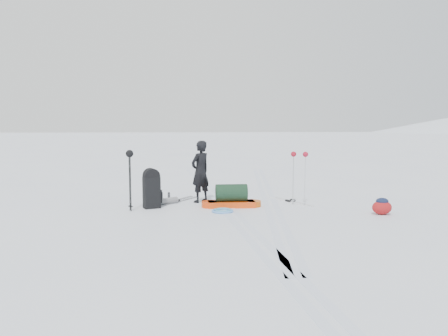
% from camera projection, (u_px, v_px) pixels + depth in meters
% --- Properties ---
extents(ground, '(200.00, 200.00, 0.00)m').
position_uv_depth(ground, '(226.00, 208.00, 10.55)').
color(ground, white).
rests_on(ground, ground).
extents(ski_tracks, '(3.38, 17.97, 0.01)m').
position_uv_depth(ski_tracks, '(246.00, 201.00, 11.48)').
color(ski_tracks, silver).
rests_on(ski_tracks, ground).
extents(skier, '(0.69, 0.68, 1.60)m').
position_uv_depth(skier, '(200.00, 172.00, 11.29)').
color(skier, black).
rests_on(skier, ground).
extents(pulk_sled, '(1.47, 0.48, 0.56)m').
position_uv_depth(pulk_sled, '(231.00, 198.00, 10.69)').
color(pulk_sled, '#EA430D').
rests_on(pulk_sled, ground).
extents(expedition_rucksack, '(0.87, 0.90, 0.97)m').
position_uv_depth(expedition_rucksack, '(154.00, 189.00, 10.58)').
color(expedition_rucksack, black).
rests_on(expedition_rucksack, ground).
extents(ski_poles_black, '(0.18, 0.20, 1.43)m').
position_uv_depth(ski_poles_black, '(130.00, 161.00, 10.11)').
color(ski_poles_black, black).
rests_on(ski_poles_black, ground).
extents(ski_poles_silver, '(0.41, 0.24, 1.34)m').
position_uv_depth(ski_poles_silver, '(299.00, 160.00, 10.89)').
color(ski_poles_silver, '#AFB2B7').
rests_on(ski_poles_silver, ground).
extents(touring_skis_grey, '(1.32, 1.68, 0.07)m').
position_uv_depth(touring_skis_grey, '(174.00, 201.00, 11.39)').
color(touring_skis_grey, '#94989C').
rests_on(touring_skis_grey, ground).
extents(touring_skis_white, '(0.86, 1.56, 0.06)m').
position_uv_depth(touring_skis_white, '(290.00, 201.00, 11.40)').
color(touring_skis_white, white).
rests_on(touring_skis_white, ground).
extents(rope_coil, '(0.53, 0.53, 0.06)m').
position_uv_depth(rope_coil, '(223.00, 211.00, 10.10)').
color(rope_coil, '#5F9CE7').
rests_on(rope_coil, ground).
extents(small_daypack, '(0.52, 0.45, 0.38)m').
position_uv_depth(small_daypack, '(382.00, 206.00, 9.79)').
color(small_daypack, maroon).
rests_on(small_daypack, ground).
extents(thermos_pair, '(0.27, 0.16, 0.26)m').
position_uv_depth(thermos_pair, '(165.00, 197.00, 11.39)').
color(thermos_pair, '#525459').
rests_on(thermos_pair, ground).
extents(stuff_sack, '(0.41, 0.35, 0.22)m').
position_uv_depth(stuff_sack, '(227.00, 201.00, 10.93)').
color(stuff_sack, black).
rests_on(stuff_sack, ground).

